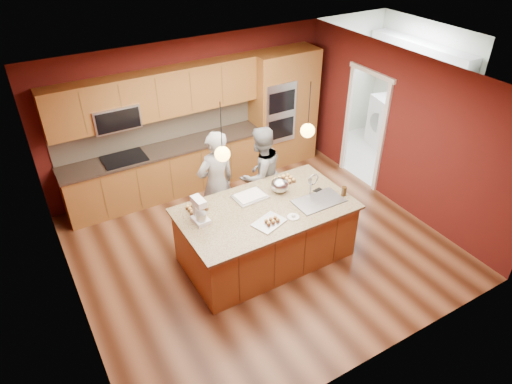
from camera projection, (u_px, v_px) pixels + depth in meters
floor at (260, 246)px, 7.32m from camera, size 5.50×5.50×0.00m
ceiling at (261, 84)px, 5.83m from camera, size 5.50×5.50×0.00m
wall_back at (190, 113)px, 8.37m from camera, size 5.50×0.00×5.50m
wall_front at (382, 281)px, 4.78m from camera, size 5.50×0.00×5.50m
wall_left at (62, 235)px, 5.42m from camera, size 0.00×5.00×5.00m
wall_right at (399, 131)px, 7.74m from camera, size 0.00×5.00×5.00m
cabinet_run at (163, 145)px, 8.10m from camera, size 3.74×0.64×2.30m
oven_column at (283, 108)px, 9.04m from camera, size 1.30×0.62×2.30m
doorway_trim at (364, 130)px, 8.47m from camera, size 0.08×1.11×2.20m
laundry_room at (419, 62)px, 8.94m from camera, size 2.60×2.70×2.70m
pendant_left at (222, 154)px, 5.73m from camera, size 0.20×0.20×0.80m
pendant_right at (308, 130)px, 6.28m from camera, size 0.20×0.20×0.80m
island at (267, 232)px, 6.85m from camera, size 2.53×1.42×1.31m
person_left at (216, 184)px, 7.16m from camera, size 0.71×0.52×1.82m
person_right at (260, 175)px, 7.54m from camera, size 0.93×0.79×1.68m
stand_mixer at (200, 212)px, 6.24m from camera, size 0.21×0.29×0.37m
sheet_cake at (250, 197)px, 6.80m from camera, size 0.50×0.38×0.05m
cooling_rack at (269, 223)px, 6.28m from camera, size 0.51×0.43×0.02m
mixing_bowl at (280, 185)px, 6.89m from camera, size 0.28×0.28×0.23m
plate at (293, 217)px, 6.40m from camera, size 0.17×0.17×0.01m
tumbler at (344, 191)px, 6.83m from camera, size 0.07×0.07×0.15m
phone at (318, 190)px, 6.97m from camera, size 0.15×0.10×0.01m
cupcakes_left at (197, 207)px, 6.54m from camera, size 0.31×0.23×0.07m
cupcakes_rack at (272, 221)px, 6.26m from camera, size 0.21×0.14×0.06m
cupcakes_right at (284, 180)px, 7.16m from camera, size 0.32×0.24×0.07m
washer at (410, 134)px, 9.44m from camera, size 0.78×0.79×1.10m
dryer at (389, 122)px, 9.93m from camera, size 0.83×0.84×1.10m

